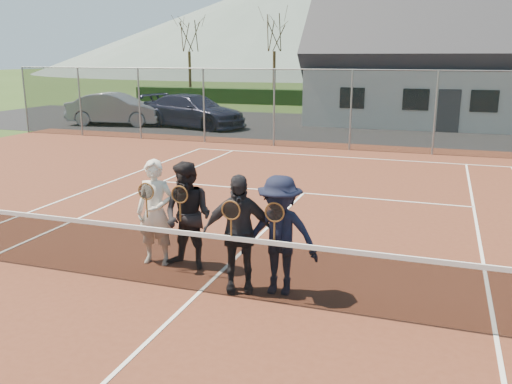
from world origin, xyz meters
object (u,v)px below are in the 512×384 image
Objects in this scene: player_a at (155,212)px; player_b at (188,216)px; tennis_net at (199,260)px; clubhouse at (464,46)px; player_d at (280,235)px; car_b at (117,109)px; car_c at (193,111)px; car_a at (97,110)px; player_c at (238,233)px.

player_a is 1.00× the size of player_b.
clubhouse is (4.00, 24.00, 3.45)m from tennis_net.
player_d is (-2.87, -23.63, -3.07)m from clubhouse.
player_a is at bearing -154.75° from car_b.
clubhouse reaches higher than car_c.
car_c is (6.13, -0.69, 0.19)m from car_a.
car_c is 3.13× the size of player_d.
player_c is at bearing -139.55° from car_c.
player_c is at bearing -18.80° from player_a.
player_a is at bearing 161.20° from player_c.
car_c reaches higher than car_a.
clubhouse reaches higher than car_b.
tennis_net is (8.56, -17.84, -0.28)m from car_c.
car_a is at bearing 129.78° from player_c.
tennis_net is at bearing -161.75° from player_d.
tennis_net is at bearing -55.27° from player_b.
player_d reaches higher than car_c.
tennis_net is 6.49× the size of player_b.
car_b is 21.58m from tennis_net.
clubhouse reaches higher than player_c.
player_b is (0.61, -0.00, -0.00)m from player_a.
car_c is at bearing 115.62° from tennis_net.
car_b is 20.55m from player_b.
car_b reaches higher than car_a.
player_d reaches higher than car_a.
car_a is at bearing 96.76° from car_c.
clubhouse is at bearing -50.11° from car_a.
player_c is at bearing -98.36° from clubhouse.
player_a is at bearing 179.57° from player_b.
car_c is 3.13× the size of player_b.
player_c reaches higher than car_a.
player_d is (9.69, -17.47, 0.10)m from car_c.
car_b is at bearing 126.14° from tennis_net.
clubhouse is at bearing 80.54° from tennis_net.
car_b is at bearing -95.76° from car_a.
player_b is at bearing -153.37° from car_b.
player_d is (1.72, -0.47, -0.00)m from player_b.
player_c is (9.07, -17.57, 0.10)m from car_c.
player_b is (12.14, -16.58, 0.10)m from car_b.
car_c is 0.36× the size of clubhouse.
player_b is (7.97, -17.00, 0.10)m from car_c.
player_d is at bearing -150.49° from car_b.
player_d is (15.82, -18.16, 0.30)m from car_a.
car_a is at bearing 131.06° from player_d.
clubhouse is 8.67× the size of player_c.
player_b is at bearing -101.21° from clubhouse.
clubhouse is 24.00m from player_d.
player_b is (-4.59, -23.15, -3.07)m from clubhouse.
player_a is at bearing -119.07° from car_a.
player_c reaches higher than car_c.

